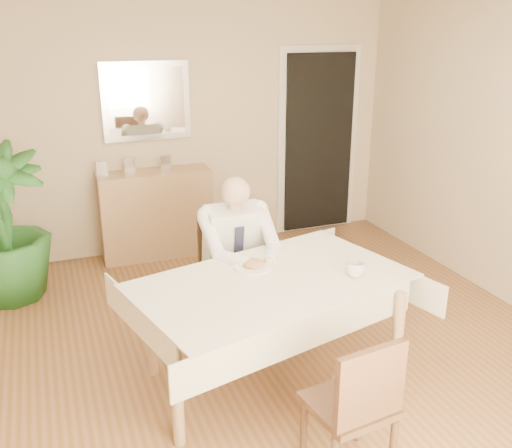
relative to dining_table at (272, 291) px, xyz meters
name	(u,v)px	position (x,y,z in m)	size (l,w,h in m)	color
room	(276,189)	(0.08, 0.14, 0.63)	(5.00, 5.02, 2.60)	brown
doorway	(318,143)	(1.63, 2.60, 0.33)	(0.96, 0.07, 2.10)	silver
mirror	(146,101)	(-0.25, 2.61, 0.88)	(0.86, 0.04, 0.76)	silver
dining_table	(272,291)	(0.00, 0.00, 0.00)	(1.96, 1.43, 0.75)	#A37B52
chair_far	(229,263)	(0.00, 0.88, -0.16)	(0.43, 0.43, 0.90)	#3C2515
chair_near	(357,403)	(0.08, -0.95, -0.19)	(0.45, 0.45, 0.85)	#3C2515
seated_man	(241,254)	(0.00, 0.59, 0.02)	(0.48, 0.72, 1.24)	white
plate	(253,267)	(-0.05, 0.21, 0.09)	(0.26, 0.26, 0.02)	white
food	(253,263)	(-0.05, 0.21, 0.11)	(0.14, 0.14, 0.06)	brown
knife	(262,267)	(-0.01, 0.15, 0.11)	(0.01, 0.01, 0.13)	silver
fork	(250,269)	(-0.09, 0.15, 0.11)	(0.01, 0.01, 0.13)	silver
coffee_mug	(355,269)	(0.52, -0.14, 0.13)	(0.12, 0.12, 0.09)	white
sideboard	(156,214)	(-0.25, 2.46, -0.23)	(1.11, 0.38, 0.89)	#A37B52
photo_frame_left	(102,169)	(-0.75, 2.47, 0.29)	(0.10, 0.02, 0.14)	silver
photo_frame_center	(130,165)	(-0.48, 2.50, 0.29)	(0.10, 0.02, 0.14)	silver
photo_frame_right	(166,163)	(-0.12, 2.49, 0.29)	(0.10, 0.02, 0.14)	silver
potted_palm	(3,225)	(-1.64, 1.96, 0.00)	(0.75, 0.75, 1.34)	#1C4D1B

